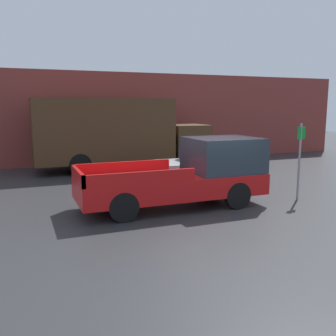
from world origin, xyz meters
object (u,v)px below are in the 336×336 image
pickup_truck (189,174)px  parking_sign (300,157)px  car (211,162)px  delivery_truck (116,132)px

pickup_truck → parking_sign: 3.69m
car → parking_sign: parking_sign is taller
pickup_truck → delivery_truck: size_ratio=0.67×
car → pickup_truck: bearing=-127.7°
car → delivery_truck: (-2.93, 4.13, 1.02)m
delivery_truck → parking_sign: delivery_truck is taller
parking_sign → car: bearing=105.7°
pickup_truck → delivery_truck: delivery_truck is taller
car → delivery_truck: delivery_truck is taller
delivery_truck → parking_sign: size_ratio=3.39×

